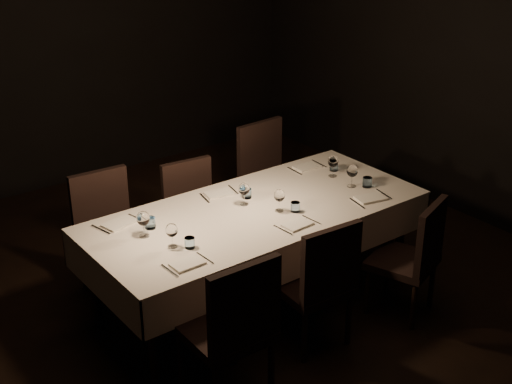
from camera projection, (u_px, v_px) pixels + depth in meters
room at (256, 113)px, 4.88m from camera, size 5.01×6.01×3.01m
dining_table at (256, 218)px, 5.22m from camera, size 2.52×1.12×0.76m
chair_near_left at (233, 325)px, 4.23m from camera, size 0.49×0.49×1.02m
place_setting_near_left at (181, 243)px, 4.58m from camera, size 0.30×0.39×0.17m
chair_near_center at (319, 279)px, 4.75m from camera, size 0.49×0.49×0.96m
place_setting_near_center at (288, 207)px, 5.07m from camera, size 0.31×0.39×0.17m
chair_near_right at (414, 253)px, 5.11m from camera, size 0.56×0.56×0.92m
place_setting_near_right at (361, 182)px, 5.47m from camera, size 0.35×0.40×0.18m
chair_far_left at (108, 227)px, 5.44m from camera, size 0.48×0.48×0.95m
place_setting_far_left at (137, 221)px, 4.85m from camera, size 0.35×0.41×0.19m
chair_far_center at (193, 210)px, 5.77m from camera, size 0.47×0.47×0.90m
place_setting_far_center at (237, 192)px, 5.31m from camera, size 0.32×0.40×0.17m
chair_far_right at (269, 175)px, 6.32m from camera, size 0.51×0.51×1.01m
place_setting_far_right at (325, 164)px, 5.80m from camera, size 0.32×0.40×0.17m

